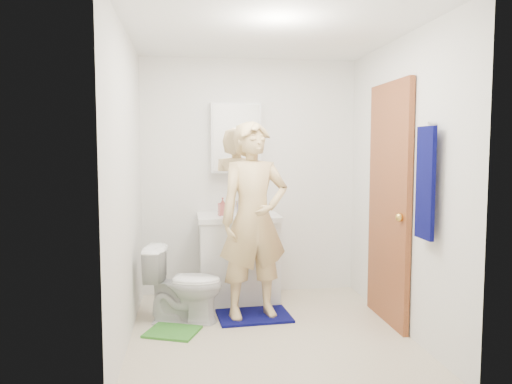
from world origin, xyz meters
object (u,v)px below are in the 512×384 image
Objects in this scene: toilet at (184,284)px; vanity_cabinet at (238,260)px; man at (254,220)px; soap_dispenser at (223,207)px; towel at (425,183)px; toothbrush_cup at (250,209)px; medicine_cabinet at (236,138)px.

vanity_cabinet is at bearing -33.19° from toilet.
man is (0.08, -0.55, 0.47)m from vanity_cabinet.
soap_dispenser is 0.55m from man.
toothbrush_cup is at bearing 123.27° from towel.
toothbrush_cup is 0.66m from man.
medicine_cabinet is 0.73m from soap_dispenser.
medicine_cabinet reaches higher than vanity_cabinet.
medicine_cabinet is 0.73m from toothbrush_cup.
medicine_cabinet is at bearing 90.00° from vanity_cabinet.
man is (0.08, -0.77, -0.73)m from medicine_cabinet.
medicine_cabinet is at bearing 139.88° from toothbrush_cup.
vanity_cabinet is 7.32× the size of toothbrush_cup.
medicine_cabinet reaches higher than toothbrush_cup.
towel is at bearing -52.58° from man.
man is (-1.10, 0.94, -0.38)m from towel.
medicine_cabinet is at bearing 60.47° from soap_dispenser.
man reaches higher than toothbrush_cup.
toothbrush_cup is (-1.05, 1.60, -0.36)m from towel.
man reaches higher than towel.
soap_dispenser is 0.10× the size of man.
soap_dispenser is at bearing -162.13° from vanity_cabinet.
soap_dispenser is (-0.16, -0.05, 0.54)m from vanity_cabinet.
towel is at bearing -56.73° from toothbrush_cup.
toilet is (-0.53, -0.78, -1.27)m from medicine_cabinet.
medicine_cabinet is 1.06m from man.
soap_dispenser reaches higher than toilet.
towel is 1.99m from soap_dispenser.
towel is 0.47× the size of man.
towel is 1.49m from man.
toothbrush_cup is at bearing 73.64° from man.
vanity_cabinet is at bearing 86.25° from man.
towel is 4.53× the size of soap_dispenser.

